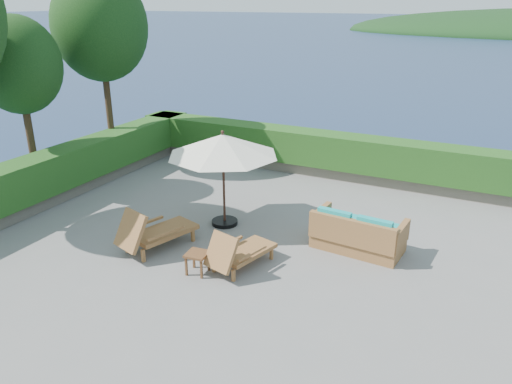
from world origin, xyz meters
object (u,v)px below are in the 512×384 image
at_px(side_table, 197,257).
at_px(patio_umbrella, 223,146).
at_px(lounge_left, 153,231).
at_px(wicker_loveseat, 357,235).
at_px(lounge_right, 238,252).

bearing_deg(side_table, patio_umbrella, 106.44).
height_order(lounge_left, side_table, lounge_left).
bearing_deg(patio_umbrella, side_table, -73.56).
xyz_separation_m(patio_umbrella, lounge_left, (-0.74, -1.83, -1.56)).
height_order(patio_umbrella, wicker_loveseat, patio_umbrella).
xyz_separation_m(lounge_left, side_table, (1.41, -0.45, -0.06)).
height_order(patio_umbrella, side_table, patio_umbrella).
bearing_deg(lounge_right, lounge_left, -162.88).
xyz_separation_m(side_table, wicker_loveseat, (2.59, 2.38, -0.00)).
bearing_deg(wicker_loveseat, lounge_left, -149.25).
distance_m(lounge_right, side_table, 0.84).
distance_m(patio_umbrella, wicker_loveseat, 3.65).
distance_m(patio_umbrella, lounge_right, 2.72).
relative_size(lounge_right, side_table, 3.61).
height_order(side_table, wicker_loveseat, wicker_loveseat).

